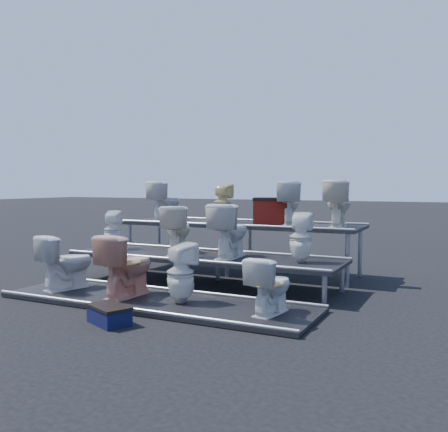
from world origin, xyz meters
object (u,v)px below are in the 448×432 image
at_px(toilet_7, 301,238).
at_px(toilet_9, 223,203).
at_px(red_crate, 271,213).
at_px(toilet_11, 338,204).
at_px(toilet_0, 66,262).
at_px(toilet_4, 113,230).
at_px(toilet_6, 230,230).
at_px(toilet_8, 165,201).
at_px(toilet_3, 270,285).
at_px(toilet_1, 127,265).
at_px(step_stool, 109,316).
at_px(toilet_2, 181,273).
at_px(toilet_5, 177,230).
at_px(toilet_10, 288,203).

relative_size(toilet_7, toilet_9, 1.00).
bearing_deg(red_crate, toilet_11, -16.43).
relative_size(toilet_0, toilet_7, 1.12).
bearing_deg(toilet_4, toilet_6, 156.25).
xyz_separation_m(toilet_8, red_crate, (2.11, -0.05, -0.16)).
relative_size(toilet_0, toilet_3, 1.17).
bearing_deg(toilet_7, toilet_1, 26.15).
distance_m(toilet_0, toilet_1, 1.05).
height_order(toilet_4, toilet_8, toilet_8).
distance_m(toilet_3, step_stool, 1.83).
distance_m(toilet_2, red_crate, 2.63).
xyz_separation_m(toilet_4, toilet_8, (0.20, 1.30, 0.44)).
relative_size(toilet_1, toilet_2, 1.10).
xyz_separation_m(toilet_3, toilet_6, (-1.13, 1.30, 0.47)).
distance_m(toilet_1, red_crate, 2.82).
bearing_deg(toilet_3, toilet_6, -40.25).
bearing_deg(toilet_9, toilet_5, 83.80).
bearing_deg(toilet_10, step_stool, 56.15).
relative_size(toilet_10, toilet_11, 0.98).
bearing_deg(toilet_3, toilet_9, -45.21).
bearing_deg(toilet_6, toilet_7, 176.83).
height_order(toilet_1, red_crate, red_crate).
height_order(toilet_10, red_crate, toilet_10).
distance_m(toilet_8, step_stool, 4.07).
bearing_deg(toilet_4, toilet_2, 124.36).
xyz_separation_m(toilet_4, toilet_10, (2.59, 1.30, 0.44)).
bearing_deg(toilet_11, step_stool, 58.73).
xyz_separation_m(toilet_3, toilet_8, (-3.08, 2.60, 0.83)).
height_order(toilet_3, toilet_4, toilet_4).
xyz_separation_m(toilet_2, toilet_10, (0.50, 2.60, 0.79)).
relative_size(toilet_2, toilet_9, 1.09).
relative_size(toilet_6, toilet_10, 1.10).
relative_size(toilet_1, toilet_4, 1.30).
bearing_deg(toilet_9, toilet_6, 120.65).
height_order(toilet_2, red_crate, red_crate).
relative_size(toilet_3, toilet_7, 0.95).
xyz_separation_m(toilet_9, red_crate, (0.92, -0.05, -0.14)).
distance_m(toilet_2, toilet_10, 2.76).
xyz_separation_m(toilet_2, toilet_4, (-2.09, 1.30, 0.34)).
bearing_deg(toilet_5, toilet_3, 125.84).
xyz_separation_m(toilet_3, toilet_10, (-0.69, 2.60, 0.83)).
xyz_separation_m(toilet_3, step_stool, (-1.51, -0.98, -0.30)).
relative_size(toilet_0, toilet_8, 1.06).
height_order(toilet_0, toilet_4, toilet_4).
height_order(toilet_4, toilet_11, toilet_11).
height_order(toilet_1, toilet_4, toilet_4).
xyz_separation_m(toilet_1, toilet_4, (-1.26, 1.30, 0.31)).
bearing_deg(toilet_0, step_stool, 162.32).
bearing_deg(red_crate, toilet_1, -131.34).
distance_m(toilet_11, step_stool, 4.10).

